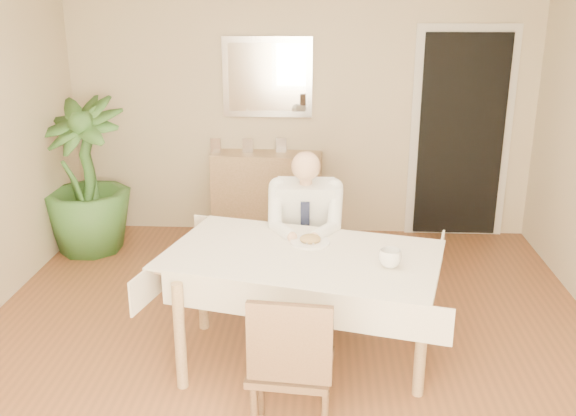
# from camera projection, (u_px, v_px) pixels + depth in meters

# --- Properties ---
(room) EXTENTS (5.00, 5.02, 2.60)m
(room) POSITION_uv_depth(u_px,v_px,m) (285.00, 171.00, 3.83)
(room) COLOR brown
(room) RESTS_ON ground
(window) EXTENTS (1.34, 0.04, 1.44)m
(window) POSITION_uv_depth(u_px,v_px,m) (218.00, 394.00, 1.45)
(window) COLOR beige
(window) RESTS_ON room
(doorway) EXTENTS (0.96, 0.07, 2.10)m
(doorway) POSITION_uv_depth(u_px,v_px,m) (461.00, 137.00, 6.18)
(doorway) COLOR beige
(doorway) RESTS_ON ground
(mirror) EXTENTS (0.86, 0.04, 0.76)m
(mirror) POSITION_uv_depth(u_px,v_px,m) (267.00, 77.00, 6.11)
(mirror) COLOR silver
(mirror) RESTS_ON room
(dining_table) EXTENTS (1.95, 1.42, 0.75)m
(dining_table) POSITION_uv_depth(u_px,v_px,m) (302.00, 266.00, 4.07)
(dining_table) COLOR tan
(dining_table) RESTS_ON ground
(chair_far) EXTENTS (0.45, 0.45, 0.91)m
(chair_far) POSITION_uv_depth(u_px,v_px,m) (306.00, 239.00, 4.95)
(chair_far) COLOR #3D2A1A
(chair_far) RESTS_ON ground
(chair_near) EXTENTS (0.46, 0.46, 0.90)m
(chair_near) POSITION_uv_depth(u_px,v_px,m) (291.00, 363.00, 3.29)
(chair_near) COLOR #3D2A1A
(chair_near) RESTS_ON ground
(seated_man) EXTENTS (0.48, 0.72, 1.24)m
(seated_man) POSITION_uv_depth(u_px,v_px,m) (305.00, 230.00, 4.62)
(seated_man) COLOR white
(seated_man) RESTS_ON ground
(plate) EXTENTS (0.26, 0.26, 0.02)m
(plate) POSITION_uv_depth(u_px,v_px,m) (310.00, 242.00, 4.20)
(plate) COLOR white
(plate) RESTS_ON dining_table
(food) EXTENTS (0.14, 0.14, 0.06)m
(food) POSITION_uv_depth(u_px,v_px,m) (310.00, 239.00, 4.20)
(food) COLOR olive
(food) RESTS_ON dining_table
(knife) EXTENTS (0.01, 0.13, 0.01)m
(knife) POSITION_uv_depth(u_px,v_px,m) (316.00, 243.00, 4.14)
(knife) COLOR silver
(knife) RESTS_ON dining_table
(fork) EXTENTS (0.01, 0.13, 0.01)m
(fork) POSITION_uv_depth(u_px,v_px,m) (304.00, 243.00, 4.14)
(fork) COLOR silver
(fork) RESTS_ON dining_table
(coffee_mug) EXTENTS (0.16, 0.16, 0.11)m
(coffee_mug) POSITION_uv_depth(u_px,v_px,m) (390.00, 258.00, 3.83)
(coffee_mug) COLOR white
(coffee_mug) RESTS_ON dining_table
(sideboard) EXTENTS (1.07, 0.42, 0.84)m
(sideboard) POSITION_uv_depth(u_px,v_px,m) (267.00, 195.00, 6.33)
(sideboard) COLOR tan
(sideboard) RESTS_ON ground
(photo_frame_left) EXTENTS (0.10, 0.02, 0.14)m
(photo_frame_left) POSITION_uv_depth(u_px,v_px,m) (216.00, 145.00, 6.21)
(photo_frame_left) COLOR silver
(photo_frame_left) RESTS_ON sideboard
(photo_frame_center) EXTENTS (0.10, 0.02, 0.14)m
(photo_frame_center) POSITION_uv_depth(u_px,v_px,m) (248.00, 146.00, 6.19)
(photo_frame_center) COLOR silver
(photo_frame_center) RESTS_ON sideboard
(photo_frame_right) EXTENTS (0.10, 0.02, 0.14)m
(photo_frame_right) POSITION_uv_depth(u_px,v_px,m) (281.00, 145.00, 6.23)
(photo_frame_right) COLOR silver
(photo_frame_right) RESTS_ON sideboard
(potted_palm) EXTENTS (1.00, 1.00, 1.43)m
(potted_palm) POSITION_uv_depth(u_px,v_px,m) (85.00, 177.00, 5.86)
(potted_palm) COLOR #2E5722
(potted_palm) RESTS_ON ground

